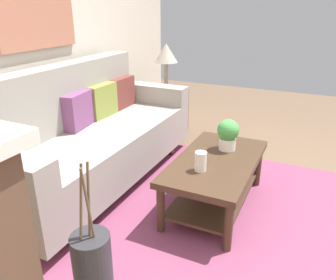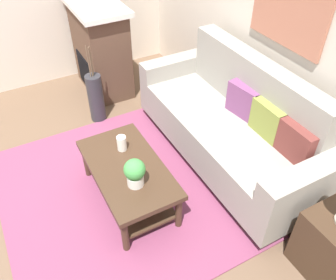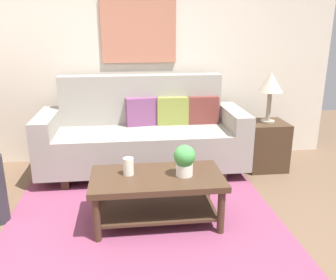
{
  "view_description": "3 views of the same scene",
  "coord_description": "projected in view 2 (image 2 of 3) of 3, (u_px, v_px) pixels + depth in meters",
  "views": [
    {
      "loc": [
        -2.21,
        -0.11,
        1.56
      ],
      "look_at": [
        0.24,
        1.04,
        0.46
      ],
      "focal_mm": 35.8,
      "sensor_mm": 36.0,
      "label": 1
    },
    {
      "loc": [
        2.21,
        -0.17,
        2.6
      ],
      "look_at": [
        0.12,
        0.96,
        0.57
      ],
      "focal_mm": 37.24,
      "sensor_mm": 36.0,
      "label": 2
    },
    {
      "loc": [
        -0.13,
        -2.19,
        1.61
      ],
      "look_at": [
        0.29,
        1.27,
        0.51
      ],
      "focal_mm": 38.57,
      "sensor_mm": 36.0,
      "label": 3
    }
  ],
  "objects": [
    {
      "name": "ground_plane",
      "position": [
        71.0,
        212.0,
        3.23
      ],
      "size": [
        8.91,
        8.91,
        0.0
      ],
      "primitive_type": "plane",
      "color": "brown"
    },
    {
      "name": "wall_back",
      "position": [
        286.0,
        24.0,
        3.16
      ],
      "size": [
        4.91,
        0.1,
        2.7
      ],
      "primitive_type": "cube",
      "color": "beige",
      "rests_on": "ground_plane"
    },
    {
      "name": "area_rug",
      "position": [
        121.0,
        192.0,
        3.4
      ],
      "size": [
        2.35,
        2.17,
        0.01
      ],
      "primitive_type": "cube",
      "color": "#843D5B",
      "rests_on": "ground_plane"
    },
    {
      "name": "couch",
      "position": [
        230.0,
        125.0,
        3.53
      ],
      "size": [
        2.26,
        0.84,
        1.08
      ],
      "color": "gray",
      "rests_on": "ground_plane"
    },
    {
      "name": "throw_pillow_plum",
      "position": [
        244.0,
        101.0,
        3.41
      ],
      "size": [
        0.37,
        0.17,
        0.32
      ],
      "primitive_type": "cube",
      "rotation": [
        0.0,
        0.0,
        0.14
      ],
      "color": "#7A4270",
      "rests_on": "couch"
    },
    {
      "name": "throw_pillow_olive",
      "position": [
        268.0,
        120.0,
        3.17
      ],
      "size": [
        0.36,
        0.13,
        0.32
      ],
      "primitive_type": "cube",
      "rotation": [
        0.0,
        0.0,
        -0.01
      ],
      "color": "olive",
      "rests_on": "couch"
    },
    {
      "name": "throw_pillow_maroon",
      "position": [
        296.0,
        142.0,
        2.94
      ],
      "size": [
        0.36,
        0.12,
        0.32
      ],
      "primitive_type": "cube",
      "rotation": [
        0.0,
        0.0,
        -0.01
      ],
      "color": "brown",
      "rests_on": "couch"
    },
    {
      "name": "coffee_table",
      "position": [
        128.0,
        175.0,
        3.15
      ],
      "size": [
        1.1,
        0.6,
        0.43
      ],
      "color": "#422D1E",
      "rests_on": "ground_plane"
    },
    {
      "name": "tabletop_vase",
      "position": [
        122.0,
        143.0,
        3.2
      ],
      "size": [
        0.09,
        0.09,
        0.15
      ],
      "primitive_type": "cylinder",
      "color": "white",
      "rests_on": "coffee_table"
    },
    {
      "name": "potted_plant_tabletop",
      "position": [
        135.0,
        172.0,
        2.82
      ],
      "size": [
        0.18,
        0.18,
        0.26
      ],
      "color": "white",
      "rests_on": "coffee_table"
    },
    {
      "name": "side_table",
      "position": [
        333.0,
        244.0,
        2.65
      ],
      "size": [
        0.44,
        0.44,
        0.56
      ],
      "primitive_type": "cube",
      "color": "#422D1E",
      "rests_on": "ground_plane"
    },
    {
      "name": "fireplace",
      "position": [
        101.0,
        48.0,
        4.5
      ],
      "size": [
        1.02,
        0.58,
        1.16
      ],
      "color": "brown",
      "rests_on": "ground_plane"
    },
    {
      "name": "floor_vase",
      "position": [
        96.0,
        98.0,
        4.13
      ],
      "size": [
        0.18,
        0.18,
        0.6
      ],
      "primitive_type": "cylinder",
      "color": "#2D2D33",
      "rests_on": "ground_plane"
    },
    {
      "name": "floor_vase_branch_a",
      "position": [
        91.0,
        62.0,
        3.81
      ],
      "size": [
        0.04,
        0.02,
        0.36
      ],
      "primitive_type": "cylinder",
      "rotation": [
        0.02,
        0.07,
        0.0
      ],
      "color": "brown",
      "rests_on": "floor_vase"
    },
    {
      "name": "floor_vase_branch_b",
      "position": [
        91.0,
        61.0,
        3.83
      ],
      "size": [
        0.05,
        0.02,
        0.36
      ],
      "primitive_type": "cylinder",
      "rotation": [
        0.04,
        0.11,
        0.0
      ],
      "color": "brown",
      "rests_on": "floor_vase"
    },
    {
      "name": "floor_vase_branch_c",
      "position": [
        88.0,
        62.0,
        3.82
      ],
      "size": [
        0.05,
        0.02,
        0.36
      ],
      "primitive_type": "cylinder",
      "rotation": [
        -0.01,
        -0.1,
        0.0
      ],
      "color": "brown",
      "rests_on": "floor_vase"
    },
    {
      "name": "framed_painting",
      "position": [
        291.0,
        2.0,
        2.95
      ],
      "size": [
        0.87,
        0.03,
        0.76
      ],
      "primitive_type": "cube",
      "color": "#B77056"
    }
  ]
}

